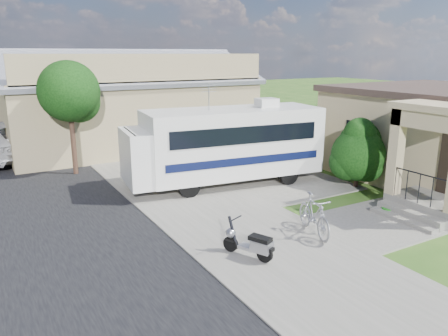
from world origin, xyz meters
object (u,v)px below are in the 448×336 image
shrub (358,152)px  pickup_truck (5,140)px  motorhome (226,143)px  bicycle (314,217)px  scooter (251,244)px  garden_hose (388,211)px

shrub → pickup_truck: shrub is taller
motorhome → pickup_truck: 11.29m
pickup_truck → shrub: bearing=121.4°
bicycle → scooter: bearing=-155.7°
motorhome → pickup_truck: (-6.86, 8.95, -0.73)m
scooter → motorhome: bearing=41.5°
shrub → pickup_truck: (-10.86, 11.65, -0.46)m
bicycle → garden_hose: bicycle is taller
motorhome → shrub: (4.01, -2.70, -0.27)m
shrub → pickup_truck: size_ratio=0.41×
motorhome → scooter: (-2.63, -5.72, -1.18)m
motorhome → bicycle: bearing=-87.3°
shrub → motorhome: bearing=146.0°
bicycle → pickup_truck: (-6.47, 14.33, 0.32)m
scooter → shrub: bearing=0.6°
motorhome → scooter: motorhome is taller
scooter → pickup_truck: (-4.23, 14.67, 0.46)m
garden_hose → pickup_truck: bearing=124.2°
shrub → scooter: (-6.64, -3.02, -0.91)m
scooter → pickup_truck: size_ratio=0.21×
bicycle → garden_hose: bearing=18.6°
motorhome → garden_hose: motorhome is taller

